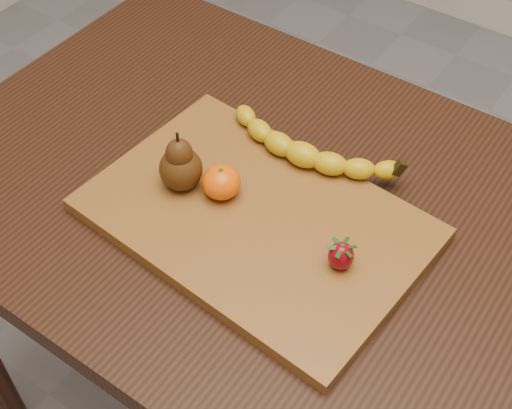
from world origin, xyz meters
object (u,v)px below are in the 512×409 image
Objects in this scene: table at (260,234)px; cutting_board at (256,219)px; pear at (180,160)px; mandarin at (221,182)px.

table is 0.13m from cutting_board.
mandarin is at bearing 16.94° from pear.
mandarin is at bearing -120.01° from table.
table is 0.20m from pear.
pear is 1.74× the size of mandarin.
mandarin is at bearing -179.73° from cutting_board.
table is 0.15m from mandarin.
cutting_board is at bearing -3.94° from mandarin.
mandarin reaches higher than cutting_board.
pear is (-0.09, -0.07, 0.17)m from table.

